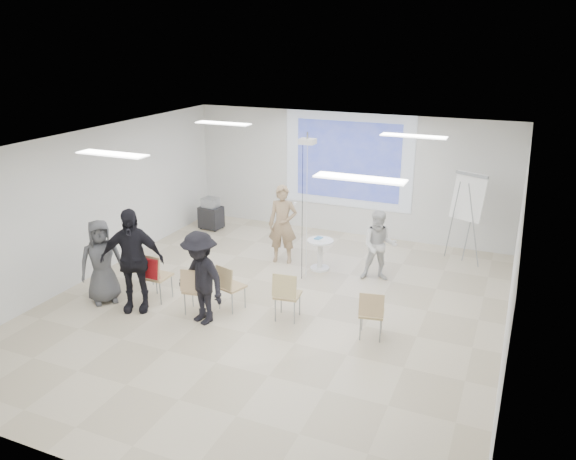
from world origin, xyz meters
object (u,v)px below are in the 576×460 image
at_px(pedestal_table, 320,253).
at_px(chair_right_far, 372,311).
at_px(chair_center, 229,284).
at_px(av_cart, 211,214).
at_px(chair_left_mid, 154,273).
at_px(audience_mid, 200,272).
at_px(flipchart_easel, 468,198).
at_px(player_right, 379,242).
at_px(player_left, 283,219).
at_px(chair_right_inner, 286,292).
at_px(chair_left_inner, 195,287).
at_px(laptop, 197,287).
at_px(chair_far_left, 136,263).
at_px(audience_left, 131,253).
at_px(audience_outer, 101,257).

xyz_separation_m(pedestal_table, chair_right_far, (1.76, -2.39, 0.13)).
height_order(chair_center, av_cart, chair_center).
distance_m(chair_left_mid, chair_center, 1.45).
bearing_deg(pedestal_table, audience_mid, -110.01).
bearing_deg(chair_left_mid, audience_mid, -14.91).
relative_size(chair_right_far, flipchart_easel, 0.43).
height_order(audience_mid, av_cart, audience_mid).
height_order(player_right, audience_mid, audience_mid).
bearing_deg(audience_mid, player_right, 70.60).
xyz_separation_m(player_left, player_right, (2.16, -0.12, -0.16)).
distance_m(chair_left_mid, chair_right_inner, 2.56).
distance_m(chair_left_inner, chair_right_far, 3.12).
xyz_separation_m(chair_left_mid, chair_left_inner, (0.96, -0.15, -0.04)).
distance_m(pedestal_table, laptop, 3.00).
height_order(chair_far_left, chair_left_mid, chair_left_mid).
bearing_deg(chair_right_far, player_right, 91.12).
relative_size(chair_left_mid, chair_center, 1.09).
xyz_separation_m(player_left, audience_left, (-1.55, -3.13, 0.12)).
distance_m(chair_left_inner, laptop, 0.11).
xyz_separation_m(player_right, audience_left, (-3.71, -3.01, 0.28)).
height_order(audience_outer, av_cart, audience_outer).
xyz_separation_m(chair_right_inner, av_cart, (-3.74, 3.78, -0.16)).
bearing_deg(chair_right_far, chair_left_inner, 176.34).
height_order(chair_far_left, chair_center, chair_far_left).
bearing_deg(player_left, audience_outer, -139.85).
distance_m(chair_left_inner, av_cart, 4.72).
bearing_deg(av_cart, audience_outer, -81.44).
bearing_deg(laptop, flipchart_easel, -141.93).
height_order(player_left, audience_left, audience_left).
distance_m(player_left, audience_left, 3.49).
height_order(player_left, audience_outer, player_left).
bearing_deg(audience_mid, chair_center, 87.90).
xyz_separation_m(audience_left, audience_outer, (-0.73, 0.04, -0.20)).
height_order(chair_left_inner, audience_left, audience_left).
distance_m(player_right, flipchart_easel, 2.30).
bearing_deg(chair_center, player_left, 107.23).
xyz_separation_m(laptop, audience_mid, (0.26, -0.29, 0.46)).
xyz_separation_m(player_right, audience_mid, (-2.35, -2.95, 0.13)).
relative_size(chair_center, flipchart_easel, 0.44).
bearing_deg(audience_outer, chair_far_left, 26.27).
height_order(chair_center, audience_left, audience_left).
bearing_deg(player_right, pedestal_table, 163.85).
distance_m(player_left, chair_left_inner, 2.94).
bearing_deg(chair_left_inner, chair_right_far, -1.37).
xyz_separation_m(chair_left_inner, audience_mid, (0.25, -0.20, 0.41)).
relative_size(chair_left_mid, av_cart, 1.16).
height_order(pedestal_table, laptop, pedestal_table).
relative_size(player_right, audience_mid, 0.87).
relative_size(chair_far_left, audience_outer, 0.50).
relative_size(chair_left_mid, chair_right_inner, 1.04).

